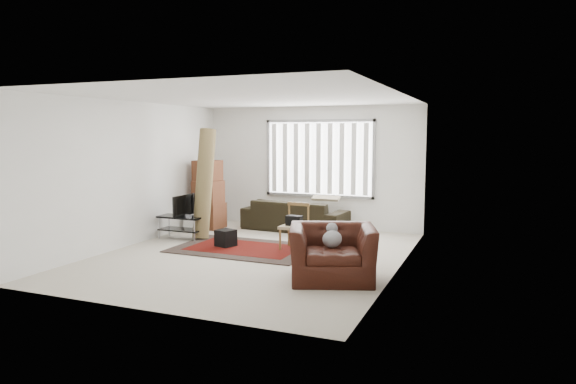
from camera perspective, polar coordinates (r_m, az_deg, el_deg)
name	(u,v)px	position (r m, az deg, el deg)	size (l,w,h in m)	color
room	(266,153)	(9.18, -2.42, 4.39)	(6.00, 6.02, 2.71)	beige
persian_rug	(244,248)	(9.47, -4.93, -6.25)	(2.51, 1.69, 0.02)	black
tv_stand	(181,222)	(10.50, -11.78, -3.31)	(0.92, 0.41, 0.46)	black
tv	(181,205)	(10.45, -11.82, -1.46)	(0.75, 0.10, 0.43)	black
subwoofer	(226,238)	(9.61, -6.93, -5.09)	(0.31, 0.31, 0.31)	black
moving_boxes	(208,197)	(11.53, -8.85, -0.53)	(0.64, 0.59, 1.51)	#5B311C
white_flatpack	(195,217)	(11.28, -10.32, -2.70)	(0.49, 0.07, 0.63)	silver
rolled_rug	(204,183)	(10.41, -9.29, 0.95)	(0.33, 0.33, 2.18)	brown
sofa	(295,210)	(11.17, 0.78, -2.05)	(2.27, 0.98, 0.87)	black
side_chair	(295,224)	(9.29, 0.74, -3.61)	(0.47, 0.47, 0.84)	#958361
armchair	(332,249)	(7.44, 4.94, -6.31)	(1.49, 1.40, 0.90)	black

